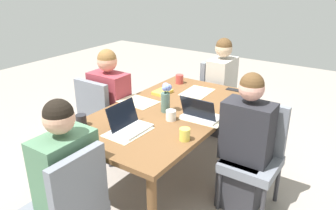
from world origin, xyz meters
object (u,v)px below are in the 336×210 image
at_px(laptop_head_right_right_near, 128,125).
at_px(coffee_mug_near_right, 185,134).
at_px(dining_table, 168,117).
at_px(person_far_left_mid, 245,150).
at_px(coffee_mug_centre_right, 171,115).
at_px(coffee_mug_centre_left, 81,120).
at_px(person_head_left_left_near, 221,93).
at_px(person_head_right_right_near, 69,192).
at_px(book_red_cover, 163,92).
at_px(chair_head_right_right_near, 70,204).
at_px(chair_near_left_far, 102,115).
at_px(person_near_left_far, 111,112).
at_px(chair_far_left_mid, 255,151).
at_px(flower_vase, 166,96).
at_px(coffee_mug_near_left, 179,79).
at_px(laptop_far_left_mid, 200,114).
at_px(chair_head_left_left_near, 217,92).
at_px(phone_black, 233,90).

relative_size(laptop_head_right_right_near, coffee_mug_near_right, 3.39).
xyz_separation_m(dining_table, person_far_left_mid, (-0.05, 0.74, -0.13)).
relative_size(person_far_left_mid, coffee_mug_centre_right, 13.60).
bearing_deg(laptop_head_right_right_near, coffee_mug_centre_left, -67.26).
xyz_separation_m(person_head_left_left_near, coffee_mug_centre_left, (1.86, -0.38, 0.25)).
bearing_deg(person_head_right_right_near, book_red_cover, -170.11).
bearing_deg(chair_head_right_right_near, person_far_left_mid, 150.75).
xyz_separation_m(chair_near_left_far, person_near_left_far, (-0.07, 0.06, 0.03)).
distance_m(coffee_mug_centre_left, book_red_cover, 1.00).
xyz_separation_m(person_head_left_left_near, laptop_head_right_right_near, (1.71, -0.01, 0.24)).
relative_size(coffee_mug_near_right, book_red_cover, 0.47).
relative_size(chair_far_left_mid, chair_head_right_right_near, 1.00).
bearing_deg(chair_near_left_far, coffee_mug_near_right, 74.11).
xyz_separation_m(flower_vase, coffee_mug_near_left, (-0.75, -0.33, -0.10)).
bearing_deg(laptop_far_left_mid, chair_head_left_left_near, -160.82).
height_order(chair_far_left_mid, flower_vase, flower_vase).
height_order(chair_near_left_far, laptop_far_left_mid, laptop_far_left_mid).
bearing_deg(phone_black, dining_table, -109.13).
relative_size(dining_table, coffee_mug_near_right, 19.66).
distance_m(person_head_left_left_near, laptop_far_left_mid, 1.28).
height_order(person_head_right_right_near, coffee_mug_near_right, person_head_right_right_near).
bearing_deg(coffee_mug_centre_right, person_near_left_far, -101.67).
bearing_deg(flower_vase, person_far_left_mid, 96.48).
distance_m(chair_head_left_left_near, flower_vase, 1.35).
height_order(person_head_left_left_near, phone_black, person_head_left_left_near).
bearing_deg(dining_table, person_head_right_right_near, -1.68).
bearing_deg(coffee_mug_centre_left, coffee_mug_near_left, 176.38).
distance_m(chair_far_left_mid, book_red_cover, 1.14).
bearing_deg(laptop_head_right_right_near, dining_table, 175.56).
relative_size(chair_head_left_left_near, flower_vase, 3.39).
height_order(person_head_left_left_near, chair_head_right_right_near, person_head_left_left_near).
height_order(person_far_left_mid, laptop_head_right_right_near, person_far_left_mid).
bearing_deg(chair_head_right_right_near, book_red_cover, -167.81).
bearing_deg(coffee_mug_centre_right, coffee_mug_near_left, -152.13).
relative_size(flower_vase, laptop_head_right_right_near, 0.83).
xyz_separation_m(chair_head_left_left_near, laptop_head_right_right_near, (1.77, 0.06, 0.27)).
distance_m(laptop_far_left_mid, phone_black, 0.85).
bearing_deg(coffee_mug_near_right, chair_far_left_mid, 144.27).
bearing_deg(phone_black, chair_head_left_left_near, 131.07).
height_order(laptop_head_right_right_near, coffee_mug_near_left, laptop_head_right_right_near).
height_order(dining_table, coffee_mug_centre_right, coffee_mug_centre_right).
relative_size(chair_far_left_mid, book_red_cover, 4.50).
height_order(coffee_mug_centre_right, phone_black, coffee_mug_centre_right).
xyz_separation_m(person_head_right_right_near, laptop_head_right_right_near, (-0.64, -0.01, 0.24)).
height_order(chair_far_left_mid, coffee_mug_near_left, chair_far_left_mid).
relative_size(chair_near_left_far, coffee_mug_centre_left, 9.54).
xyz_separation_m(dining_table, coffee_mug_centre_right, (0.17, 0.14, 0.12)).
relative_size(chair_near_left_far, book_red_cover, 4.50).
distance_m(chair_head_right_right_near, laptop_far_left_mid, 1.27).
bearing_deg(coffee_mug_near_left, flower_vase, 23.67).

